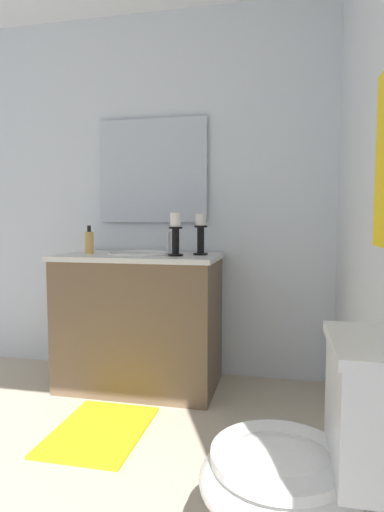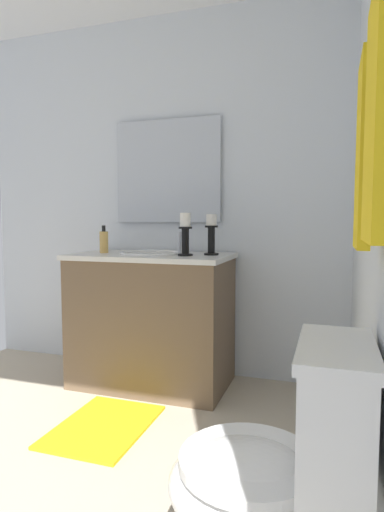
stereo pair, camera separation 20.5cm
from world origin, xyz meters
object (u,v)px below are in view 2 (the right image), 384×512
vanity_cabinet (152,319)px  towel_center (378,116)px  candle_holder_short (185,233)px  soap_bottle (104,241)px  bath_mat (104,426)px  towel_near_vanity (364,155)px  mirror (167,171)px  candle_holder_tall (211,234)px  towel_bar (383,36)px  toilet (274,478)px  sink_basin (152,260)px

vanity_cabinet → towel_center: 2.17m
vanity_cabinet → candle_holder_short: bearing=74.1°
vanity_cabinet → soap_bottle: (0.01, -0.33, 0.50)m
vanity_cabinet → bath_mat: vanity_cabinet is taller
towel_center → towel_near_vanity: bearing=180.0°
soap_bottle → towel_near_vanity: 1.99m
vanity_cabinet → mirror: (-0.28, 0.00, 0.97)m
mirror → towel_center: size_ratio=1.70×
candle_holder_tall → towel_near_vanity: towel_near_vanity is taller
vanity_cabinet → towel_bar: 2.14m
mirror → bath_mat: mirror is taller
towel_near_vanity → towel_bar: bearing=5.9°
toilet → towel_bar: bearing=65.7°
bath_mat → soap_bottle: bearing=-151.4°
sink_basin → bath_mat: 1.02m
mirror → candle_holder_tall: 0.62m
sink_basin → toilet: size_ratio=0.54×
mirror → candle_holder_tall: bearing=57.5°
candle_holder_tall → towel_bar: (1.50, 0.79, 0.47)m
soap_bottle → toilet: size_ratio=0.24×
towel_center → bath_mat: 1.97m
soap_bottle → towel_center: towel_center is taller
mirror → candle_holder_short: (0.35, 0.25, -0.41)m
candle_holder_tall → soap_bottle: size_ratio=1.39×
soap_bottle → towel_bar: bearing=46.2°
vanity_cabinet → soap_bottle: 0.60m
sink_basin → towel_center: (1.64, 1.16, 0.43)m
vanity_cabinet → toilet: size_ratio=1.35×
candle_holder_tall → bath_mat: candle_holder_tall is taller
candle_holder_short → toilet: 1.59m
mirror → towel_bar: mirror is taller
candle_holder_short → towel_bar: bearing=33.6°
towel_bar → bath_mat: 2.04m
sink_basin → towel_near_vanity: bearing=41.9°
toilet → towel_center: towel_center is taller
towel_near_vanity → towel_center: (0.35, 0.00, 0.02)m
vanity_cabinet → towel_near_vanity: towel_near_vanity is taller
towel_near_vanity → towel_center: size_ratio=1.07×
soap_bottle → bath_mat: (0.61, 0.33, -0.91)m
toilet → bath_mat: bearing=-127.7°
vanity_cabinet → towel_bar: (1.46, 1.18, 1.02)m
vanity_cabinet → bath_mat: bearing=0.0°
mirror → toilet: (1.64, 0.95, -1.03)m
towel_near_vanity → towel_center: bearing=0.0°
towel_center → sink_basin: bearing=-144.7°
candle_holder_tall → soap_bottle: candle_holder_tall is taller
soap_bottle → towel_near_vanity: bearing=49.5°
sink_basin → bath_mat: bearing=-0.1°
vanity_cabinet → towel_center: size_ratio=2.27×
towel_near_vanity → towel_center: same height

